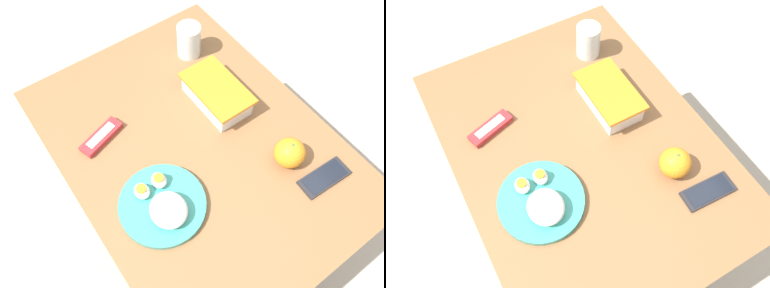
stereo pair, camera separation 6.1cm
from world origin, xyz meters
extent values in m
plane|color=#B2A899|center=(0.00, 0.00, 0.00)|extent=(10.00, 10.00, 0.00)
cube|color=brown|center=(0.00, 0.00, 0.73)|extent=(0.97, 0.72, 0.03)
cylinder|color=brown|center=(-0.42, -0.30, 0.36)|extent=(0.06, 0.06, 0.72)
cylinder|color=brown|center=(-0.42, 0.30, 0.36)|extent=(0.06, 0.06, 0.72)
cylinder|color=brown|center=(0.42, 0.30, 0.36)|extent=(0.06, 0.06, 0.72)
cube|color=white|center=(-0.09, 0.14, 0.78)|extent=(0.20, 0.12, 0.06)
cube|color=#CCBC84|center=(-0.09, 0.14, 0.76)|extent=(0.19, 0.11, 0.03)
cube|color=orange|center=(-0.09, 0.14, 0.81)|extent=(0.22, 0.13, 0.01)
ellipsoid|color=gray|center=(-0.14, 0.15, 0.77)|extent=(0.05, 0.05, 0.03)
ellipsoid|color=gray|center=(-0.09, 0.15, 0.77)|extent=(0.06, 0.05, 0.03)
ellipsoid|color=gray|center=(-0.03, 0.13, 0.77)|extent=(0.06, 0.06, 0.02)
sphere|color=orange|center=(0.19, 0.18, 0.79)|extent=(0.09, 0.09, 0.09)
cylinder|color=#4C662D|center=(0.19, 0.18, 0.83)|extent=(0.01, 0.01, 0.00)
cylinder|color=teal|center=(0.10, -0.18, 0.76)|extent=(0.23, 0.23, 0.02)
ellipsoid|color=white|center=(0.14, -0.18, 0.79)|extent=(0.10, 0.09, 0.05)
ellipsoid|color=white|center=(0.05, -0.21, 0.78)|extent=(0.05, 0.04, 0.03)
cylinder|color=#F4A823|center=(0.05, -0.21, 0.79)|extent=(0.03, 0.03, 0.01)
ellipsoid|color=white|center=(0.05, -0.16, 0.78)|extent=(0.05, 0.04, 0.03)
cylinder|color=#F4A823|center=(0.05, -0.16, 0.79)|extent=(0.03, 0.03, 0.01)
cube|color=#B7282D|center=(-0.17, -0.21, 0.76)|extent=(0.08, 0.14, 0.02)
cube|color=white|center=(-0.17, -0.21, 0.77)|extent=(0.05, 0.10, 0.00)
cube|color=#232328|center=(0.30, 0.22, 0.75)|extent=(0.07, 0.15, 0.01)
cube|color=black|center=(0.30, 0.22, 0.76)|extent=(0.06, 0.13, 0.00)
cylinder|color=silver|center=(-0.30, 0.19, 0.80)|extent=(0.08, 0.08, 0.11)
camera|label=1|loc=(0.44, -0.33, 1.68)|focal=35.00mm
camera|label=2|loc=(0.47, -0.28, 1.68)|focal=35.00mm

